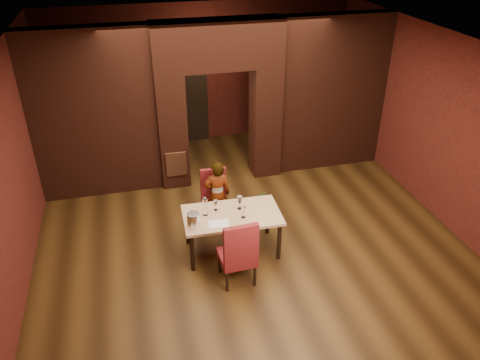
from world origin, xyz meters
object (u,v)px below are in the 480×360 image
(chair_near, at_px, (237,249))
(person_seated, at_px, (217,194))
(wine_bucket, at_px, (193,220))
(wine_glass_b, at_px, (240,203))
(water_bottle, at_px, (205,206))
(potted_plant, at_px, (254,205))
(dining_table, at_px, (232,232))
(wine_glass_a, at_px, (216,205))
(wine_glass_c, at_px, (243,212))
(chair_far, at_px, (216,199))

(chair_near, bearing_deg, person_seated, -93.48)
(person_seated, relative_size, wine_bucket, 5.46)
(chair_near, bearing_deg, wine_glass_b, -109.91)
(water_bottle, height_order, potted_plant, water_bottle)
(chair_near, height_order, water_bottle, chair_near)
(wine_glass_b, relative_size, potted_plant, 0.50)
(dining_table, bearing_deg, chair_near, -95.16)
(dining_table, relative_size, water_bottle, 4.69)
(chair_near, distance_m, wine_glass_a, 0.91)
(dining_table, relative_size, wine_bucket, 6.63)
(wine_glass_a, relative_size, wine_glass_b, 0.79)
(water_bottle, bearing_deg, wine_glass_b, 3.87)
(dining_table, xyz_separation_m, wine_glass_a, (-0.22, 0.17, 0.45))
(wine_bucket, bearing_deg, wine_glass_c, 3.78)
(wine_glass_a, distance_m, potted_plant, 1.26)
(chair_near, distance_m, wine_glass_c, 0.66)
(wine_glass_b, relative_size, wine_bucket, 0.98)
(dining_table, distance_m, water_bottle, 0.67)
(person_seated, bearing_deg, water_bottle, 66.16)
(wine_glass_c, xyz_separation_m, potted_plant, (0.47, 1.04, -0.59))
(dining_table, bearing_deg, water_bottle, 171.66)
(chair_far, xyz_separation_m, wine_bucket, (-0.55, -1.03, 0.34))
(wine_bucket, bearing_deg, wine_glass_a, 41.01)
(wine_glass_b, bearing_deg, chair_far, 108.68)
(potted_plant, bearing_deg, wine_glass_c, -114.41)
(water_bottle, bearing_deg, person_seated, 64.16)
(dining_table, distance_m, chair_near, 0.73)
(person_seated, xyz_separation_m, wine_glass_b, (0.23, -0.65, 0.20))
(chair_near, height_order, wine_glass_b, chair_near)
(dining_table, relative_size, wine_glass_a, 8.56)
(chair_far, xyz_separation_m, water_bottle, (-0.32, -0.77, 0.38))
(chair_near, relative_size, potted_plant, 2.44)
(chair_near, relative_size, wine_glass_c, 5.58)
(chair_near, bearing_deg, water_bottle, -70.32)
(chair_near, distance_m, person_seated, 1.46)
(chair_far, relative_size, water_bottle, 3.05)
(person_seated, xyz_separation_m, wine_bucket, (-0.56, -0.96, 0.20))
(dining_table, bearing_deg, person_seated, 97.93)
(wine_glass_b, bearing_deg, water_bottle, -176.13)
(chair_far, relative_size, potted_plant, 2.19)
(wine_glass_a, distance_m, wine_bucket, 0.55)
(wine_glass_b, distance_m, wine_bucket, 0.85)
(wine_bucket, bearing_deg, person_seated, 59.54)
(wine_glass_c, bearing_deg, chair_near, -113.47)
(wine_glass_c, bearing_deg, wine_glass_b, 88.45)
(water_bottle, bearing_deg, chair_far, 67.27)
(wine_glass_b, bearing_deg, wine_bucket, -159.07)
(chair_far, xyz_separation_m, potted_plant, (0.71, 0.06, -0.27))
(person_seated, bearing_deg, chair_far, -76.80)
(wine_bucket, relative_size, potted_plant, 0.51)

